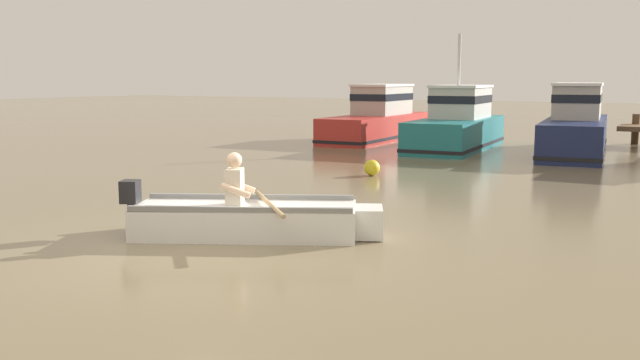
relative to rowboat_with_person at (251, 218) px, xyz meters
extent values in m
plane|color=#7A6B4C|center=(0.03, -0.99, -0.25)|extent=(120.00, 120.00, 0.00)
cylinder|color=#4D3924|center=(3.00, 17.79, 0.26)|extent=(0.24, 0.24, 1.01)
cube|color=white|center=(-0.06, -0.03, -0.03)|extent=(3.26, 2.39, 0.44)
cube|color=white|center=(1.48, 0.76, -0.03)|extent=(0.63, 0.72, 0.42)
cube|color=gray|center=(-0.30, 0.42, 0.22)|extent=(2.74, 1.46, 0.08)
cube|color=gray|center=(0.17, -0.49, 0.22)|extent=(2.74, 1.46, 0.08)
cube|color=white|center=(-0.15, -0.08, 0.15)|extent=(0.71, 1.03, 0.06)
cylinder|color=black|center=(-1.53, -0.78, 0.02)|extent=(0.13, 0.13, 0.54)
cube|color=black|center=(-1.53, -0.78, 0.37)|extent=(0.34, 0.36, 0.32)
cube|color=beige|center=(-0.20, -0.10, 0.45)|extent=(0.35, 0.40, 0.52)
sphere|color=beige|center=(-0.20, -0.10, 0.83)|extent=(0.22, 0.22, 0.22)
cylinder|color=beige|center=(-0.25, 0.12, 0.43)|extent=(0.42, 0.27, 0.23)
cylinder|color=beige|center=(-0.05, -0.27, 0.43)|extent=(0.42, 0.27, 0.23)
cylinder|color=tan|center=(0.32, -0.01, 0.25)|extent=(1.46, 1.45, 0.06)
cube|color=#B72D28|center=(-5.21, 14.78, 0.20)|extent=(1.96, 6.28, 0.90)
cube|color=black|center=(-5.21, 14.78, -0.09)|extent=(2.00, 6.32, 0.10)
cube|color=#B2ADA3|center=(-5.23, 15.33, 1.15)|extent=(1.44, 2.66, 1.01)
cube|color=black|center=(-5.23, 15.33, 1.28)|extent=(1.47, 2.69, 0.24)
cube|color=white|center=(-5.23, 15.33, 1.70)|extent=(1.51, 2.80, 0.08)
cube|color=#1E727A|center=(-1.65, 13.15, 0.23)|extent=(2.27, 5.70, 0.96)
cube|color=black|center=(-1.65, 13.15, -0.08)|extent=(2.31, 5.74, 0.10)
cube|color=beige|center=(-1.69, 13.65, 1.18)|extent=(1.61, 2.44, 0.95)
cube|color=black|center=(-1.69, 13.65, 1.30)|extent=(1.64, 2.48, 0.24)
cube|color=white|center=(-1.69, 13.65, 1.70)|extent=(1.69, 2.57, 0.08)
cylinder|color=silver|center=(-1.66, 13.28, 2.01)|extent=(0.10, 0.10, 2.61)
cube|color=#19234C|center=(1.85, 13.54, 0.26)|extent=(2.47, 6.55, 1.02)
cube|color=black|center=(1.85, 13.54, -0.07)|extent=(2.51, 6.59, 0.10)
cube|color=#B2ADA3|center=(1.77, 14.11, 1.26)|extent=(1.62, 2.83, 0.97)
cube|color=black|center=(1.77, 14.11, 1.38)|extent=(1.65, 2.86, 0.24)
cube|color=white|center=(1.77, 14.11, 1.78)|extent=(1.70, 2.97, 0.08)
sphere|color=yellow|center=(-1.24, 6.40, -0.07)|extent=(0.37, 0.37, 0.37)
camera|label=1|loc=(5.77, -7.88, 1.97)|focal=39.34mm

